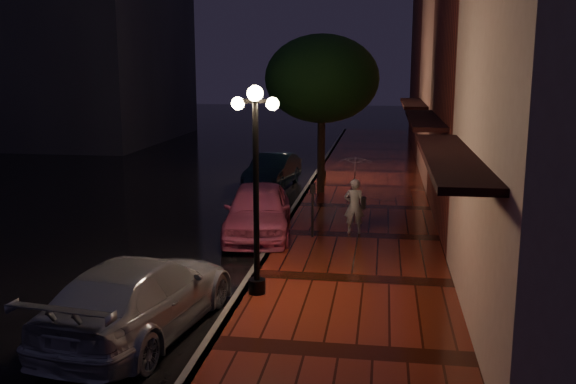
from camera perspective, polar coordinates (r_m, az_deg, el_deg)
The scene contains 14 objects.
ground at distance 18.43m, azimuth -0.79°, elevation -4.01°, with size 120.00×120.00×0.00m, color black.
sidewalk at distance 18.19m, azimuth 6.24°, elevation -4.04°, with size 4.50×60.00×0.15m, color #48180D.
curb at distance 18.41m, azimuth -0.79°, elevation -3.79°, with size 0.25×60.00×0.15m, color #595451.
storefront_mid at distance 19.98m, azimuth 20.92°, elevation 12.40°, with size 5.00×8.00×11.00m, color #511914.
storefront_far at distance 27.85m, azimuth 17.30°, elevation 10.05°, with size 5.00×8.00×9.00m, color #8C5951.
storefront_extra at distance 37.76m, azimuth 15.08°, elevation 11.13°, with size 5.00×12.00×10.00m, color #511914.
streetlamp_near at distance 12.99m, azimuth -2.87°, elevation 1.24°, with size 0.96×0.36×4.31m.
streetlamp_far at distance 26.76m, azimuth 3.08°, elevation 6.43°, with size 0.96×0.36×4.31m.
street_tree at distance 23.65m, azimuth 3.05°, elevation 9.78°, with size 4.16×4.16×5.80m.
pink_car at distance 18.30m, azimuth -2.67°, elevation -1.65°, with size 1.82×4.52×1.54m, color #CC547C.
navy_car at distance 25.67m, azimuth -1.37°, elevation 1.90°, with size 1.43×4.09×1.35m, color black.
silver_car at distance 12.13m, azimuth -12.99°, elevation -8.99°, with size 2.02×4.96×1.44m, color #9C9CA3.
woman_with_umbrella at distance 18.04m, azimuth 5.95°, elevation 0.82°, with size 0.91×0.93×2.20m.
parking_meter at distance 17.68m, azimuth 2.20°, elevation -1.16°, with size 0.16×0.13×1.49m.
Camera 1 is at (2.89, -17.54, 4.87)m, focal length 40.00 mm.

